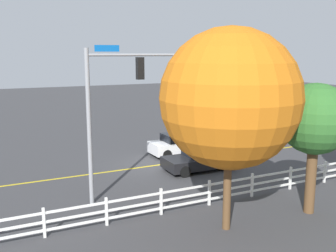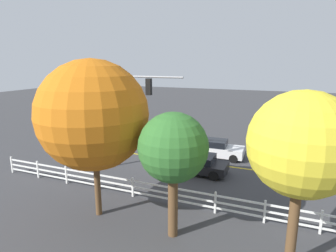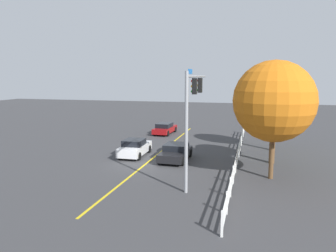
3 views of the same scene
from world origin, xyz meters
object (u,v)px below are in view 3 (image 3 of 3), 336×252
tree_0 (274,98)px  tree_2 (274,111)px  car_0 (176,152)px  car_2 (135,148)px  tree_1 (274,101)px  car_1 (165,128)px

tree_0 → tree_2: 4.79m
tree_0 → tree_2: size_ratio=1.20×
car_0 → tree_0: 10.33m
car_0 → car_2: size_ratio=1.01×
tree_1 → tree_2: size_ratio=1.39×
car_2 → tree_0: tree_0 is taller
car_2 → tree_2: tree_2 is taller
car_1 → tree_1: 18.82m
car_1 → car_2: 10.91m
car_2 → tree_0: (-5.21, 11.19, 4.05)m
car_2 → tree_0: size_ratio=0.63×
car_0 → tree_1: 8.92m
tree_2 → car_0: bearing=-82.1°
car_0 → car_2: (-0.54, -3.65, 0.05)m
tree_0 → tree_2: (4.73, -0.19, -0.74)m
car_0 → tree_0: (-5.75, 7.54, 4.10)m
tree_1 → tree_2: (-4.07, 0.23, -1.06)m
tree_2 → car_1: bearing=-132.5°
car_0 → tree_1: bearing=67.8°
car_0 → car_2: car_2 is taller
car_0 → car_2: bearing=-97.5°
car_0 → tree_0: size_ratio=0.64×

